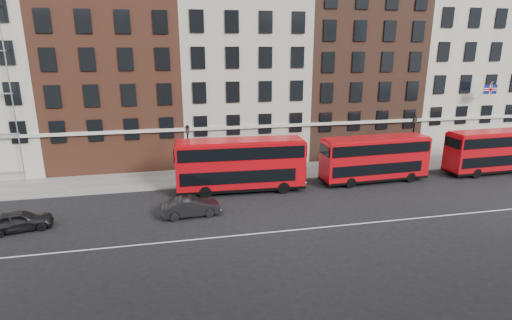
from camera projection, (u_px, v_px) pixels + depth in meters
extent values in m
plane|color=black|center=(285.00, 218.00, 28.50)|extent=(120.00, 120.00, 0.00)
cube|color=gray|center=(254.00, 173.00, 38.36)|extent=(80.00, 5.00, 0.15)
cube|color=gray|center=(260.00, 182.00, 36.01)|extent=(80.00, 0.30, 0.16)
cube|color=white|center=(293.00, 230.00, 26.61)|extent=(70.00, 0.12, 0.01)
cube|color=brown|center=(114.00, 55.00, 39.88)|extent=(12.80, 10.00, 22.00)
cube|color=#B3AE9E|center=(240.00, 69.00, 42.86)|extent=(12.80, 10.00, 19.00)
cube|color=brown|center=(351.00, 59.00, 45.16)|extent=(12.80, 10.00, 21.00)
cube|color=#B1AB99|center=(450.00, 63.00, 47.87)|extent=(12.80, 10.00, 20.00)
cube|color=red|center=(241.00, 165.00, 33.22)|extent=(10.72, 3.01, 3.99)
cube|color=black|center=(241.00, 186.00, 33.72)|extent=(10.72, 3.05, 0.24)
cube|color=black|center=(237.00, 173.00, 33.35)|extent=(9.51, 3.03, 1.06)
cube|color=black|center=(240.00, 150.00, 32.88)|extent=(10.32, 3.07, 1.01)
cube|color=red|center=(240.00, 141.00, 32.66)|extent=(10.41, 2.79, 0.18)
cube|color=black|center=(302.00, 170.00, 34.27)|extent=(0.18, 2.23, 1.31)
cube|color=black|center=(303.00, 158.00, 33.98)|extent=(0.17, 1.92, 0.42)
cylinder|color=black|center=(283.00, 188.00, 33.19)|extent=(1.02, 0.33, 1.01)
cylinder|color=black|center=(278.00, 179.00, 35.33)|extent=(1.02, 0.33, 1.01)
cylinder|color=black|center=(205.00, 192.00, 32.16)|extent=(1.02, 0.33, 1.01)
cylinder|color=black|center=(204.00, 183.00, 34.31)|extent=(1.02, 0.33, 1.01)
cube|color=red|center=(375.00, 159.00, 35.72)|extent=(9.85, 2.75, 3.67)
cube|color=black|center=(373.00, 177.00, 36.19)|extent=(9.86, 2.79, 0.22)
cube|color=black|center=(371.00, 166.00, 35.82)|extent=(8.74, 2.78, 0.98)
cube|color=black|center=(376.00, 146.00, 35.41)|extent=(9.49, 2.81, 0.93)
cube|color=red|center=(376.00, 138.00, 35.21)|extent=(9.57, 2.56, 0.17)
cube|color=black|center=(421.00, 162.00, 37.11)|extent=(0.16, 2.05, 1.21)
cube|color=black|center=(422.00, 152.00, 36.84)|extent=(0.15, 1.77, 0.39)
cylinder|color=black|center=(411.00, 177.00, 35.98)|extent=(0.94, 0.30, 0.93)
cylinder|color=black|center=(397.00, 171.00, 37.92)|extent=(0.94, 0.30, 0.93)
cylinder|color=black|center=(351.00, 183.00, 34.53)|extent=(0.94, 0.30, 0.93)
cylinder|color=black|center=(340.00, 176.00, 36.47)|extent=(0.94, 0.30, 0.93)
cube|color=red|center=(496.00, 151.00, 38.26)|extent=(9.97, 2.72, 3.72)
cube|color=black|center=(493.00, 168.00, 38.73)|extent=(9.97, 2.75, 0.23)
cube|color=black|center=(492.00, 157.00, 38.36)|extent=(8.85, 2.75, 0.99)
cube|color=black|center=(498.00, 139.00, 37.94)|extent=(9.60, 2.78, 0.94)
cube|color=red|center=(499.00, 131.00, 37.74)|extent=(9.68, 2.52, 0.17)
cylinder|color=black|center=(511.00, 163.00, 40.46)|extent=(0.95, 0.30, 0.94)
cylinder|color=black|center=(477.00, 173.00, 37.07)|extent=(0.95, 0.30, 0.94)
cylinder|color=black|center=(460.00, 167.00, 39.04)|extent=(0.95, 0.30, 0.94)
imported|color=black|center=(19.00, 221.00, 26.42)|extent=(4.35, 2.47, 1.40)
imported|color=black|center=(191.00, 207.00, 28.72)|extent=(4.33, 1.83, 1.39)
cylinder|color=black|center=(189.00, 159.00, 34.64)|extent=(0.14, 0.14, 4.60)
cylinder|color=black|center=(190.00, 180.00, 35.18)|extent=(0.32, 0.32, 0.60)
cube|color=#262626|center=(187.00, 130.00, 33.94)|extent=(0.32, 0.32, 0.55)
cone|color=black|center=(187.00, 126.00, 33.85)|extent=(0.44, 0.44, 0.25)
cylinder|color=black|center=(412.00, 145.00, 39.46)|extent=(0.14, 0.14, 4.60)
cylinder|color=black|center=(410.00, 164.00, 40.00)|extent=(0.32, 0.32, 0.60)
cube|color=#262626|center=(415.00, 120.00, 38.76)|extent=(0.32, 0.32, 0.55)
cone|color=black|center=(415.00, 116.00, 38.67)|extent=(0.44, 0.44, 0.25)
cylinder|color=black|center=(509.00, 150.00, 41.57)|extent=(0.12, 0.12, 2.60)
cube|color=black|center=(512.00, 135.00, 41.00)|extent=(0.25, 0.30, 0.75)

